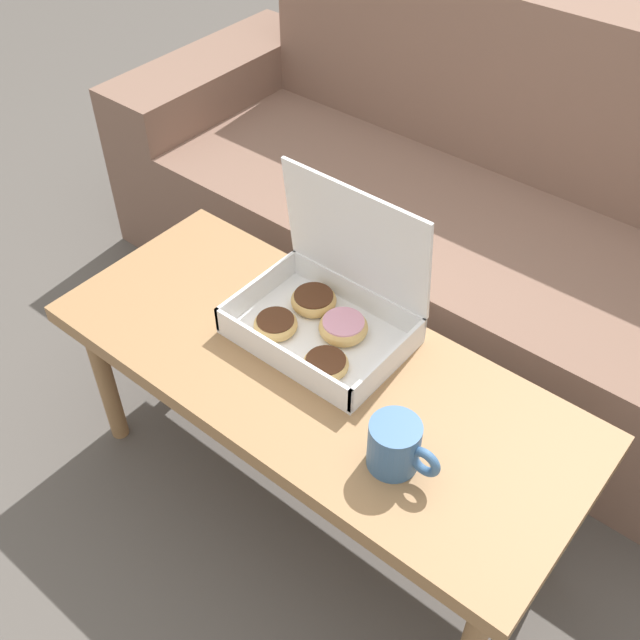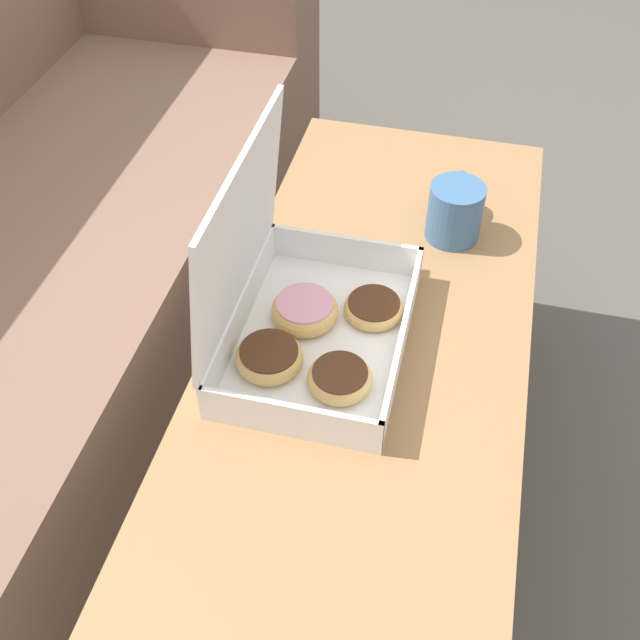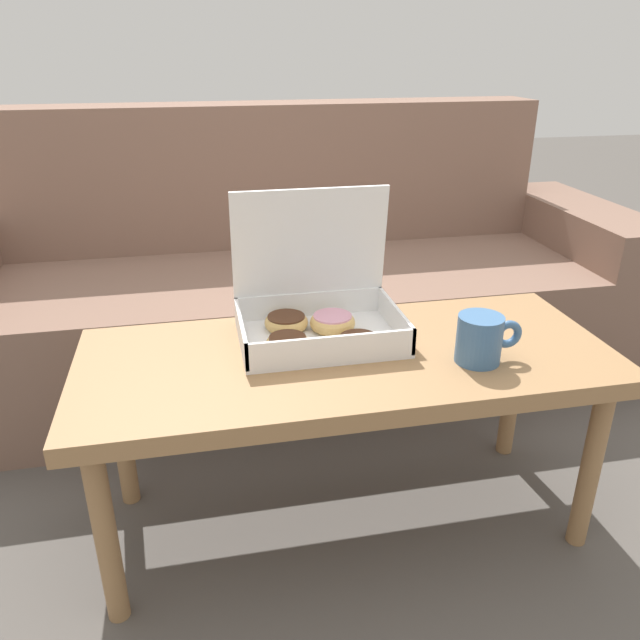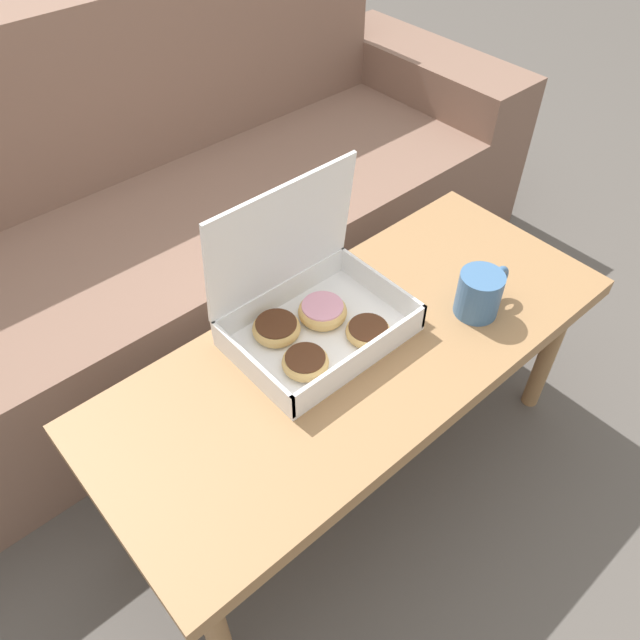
{
  "view_description": "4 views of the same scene",
  "coord_description": "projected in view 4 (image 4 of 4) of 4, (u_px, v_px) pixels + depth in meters",
  "views": [
    {
      "loc": [
        0.66,
        -0.81,
        1.58
      ],
      "look_at": [
        -0.04,
        0.06,
        0.51
      ],
      "focal_mm": 42.0,
      "sensor_mm": 36.0,
      "label": 1
    },
    {
      "loc": [
        -0.79,
        -0.13,
        1.31
      ],
      "look_at": [
        -0.04,
        0.06,
        0.51
      ],
      "focal_mm": 42.0,
      "sensor_mm": 36.0,
      "label": 2
    },
    {
      "loc": [
        -0.3,
        -1.18,
        1.07
      ],
      "look_at": [
        -0.04,
        0.06,
        0.51
      ],
      "focal_mm": 35.0,
      "sensor_mm": 36.0,
      "label": 3
    },
    {
      "loc": [
        -0.63,
        -0.61,
        1.41
      ],
      "look_at": [
        -0.04,
        0.06,
        0.51
      ],
      "focal_mm": 35.0,
      "sensor_mm": 36.0,
      "label": 4
    }
  ],
  "objects": [
    {
      "name": "ground_plane",
      "position": [
        347.0,
        460.0,
        1.62
      ],
      "size": [
        12.0,
        12.0,
        0.0
      ],
      "primitive_type": "plane",
      "color": "#514C47"
    },
    {
      "name": "couch",
      "position": [
        165.0,
        227.0,
        1.82
      ],
      "size": [
        2.33,
        0.78,
        0.88
      ],
      "color": "#7A5B4C",
      "rests_on": "ground_plane"
    },
    {
      "name": "coffee_mug",
      "position": [
        480.0,
        293.0,
        1.32
      ],
      "size": [
        0.14,
        0.09,
        0.1
      ],
      "color": "#3D6693",
      "rests_on": "coffee_table"
    },
    {
      "name": "coffee_table",
      "position": [
        359.0,
        361.0,
        1.32
      ],
      "size": [
        1.15,
        0.48,
        0.46
      ],
      "color": "#997047",
      "rests_on": "ground_plane"
    },
    {
      "name": "pastry_box",
      "position": [
        311.0,
        312.0,
        1.27
      ],
      "size": [
        0.36,
        0.26,
        0.32
      ],
      "color": "white",
      "rests_on": "coffee_table"
    }
  ]
}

